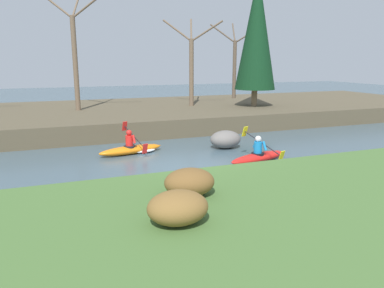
# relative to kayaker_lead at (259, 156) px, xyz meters

# --- Properties ---
(ground_plane) EXTENTS (90.00, 90.00, 0.00)m
(ground_plane) POSITION_rel_kayaker_lead_xyz_m (-2.82, 0.07, -0.22)
(ground_plane) COLOR #425660
(riverbank_near) EXTENTS (44.00, 7.17, 0.69)m
(riverbank_near) POSITION_rel_kayaker_lead_xyz_m (-2.82, -5.77, 0.13)
(riverbank_near) COLOR #476B33
(riverbank_near) RESTS_ON ground
(riverbank_far) EXTENTS (44.00, 11.50, 0.92)m
(riverbank_far) POSITION_rel_kayaker_lead_xyz_m (-2.82, 10.89, 0.24)
(riverbank_far) COLOR brown
(riverbank_far) RESTS_ON ground
(conifer_tree_mid_left) EXTENTS (2.49, 2.49, 8.05)m
(conifer_tree_mid_left) POSITION_rel_kayaker_lead_xyz_m (4.87, 8.79, 5.25)
(conifer_tree_mid_left) COLOR #7A664C
(conifer_tree_mid_left) RESTS_ON riverbank_far
(bare_tree_mid_upstream) EXTENTS (3.85, 3.80, 7.01)m
(bare_tree_mid_upstream) POSITION_rel_kayaker_lead_xyz_m (-5.64, 10.78, 4.00)
(bare_tree_mid_upstream) COLOR brown
(bare_tree_mid_upstream) RESTS_ON riverbank_far
(bare_tree_mid_downstream) EXTENTS (3.05, 3.02, 5.49)m
(bare_tree_mid_downstream) POSITION_rel_kayaker_lead_xyz_m (1.31, 10.55, 3.29)
(bare_tree_mid_downstream) COLOR brown
(bare_tree_mid_downstream) RESTS_ON riverbank_far
(bare_tree_downstream) EXTENTS (3.15, 3.11, 5.67)m
(bare_tree_downstream) POSITION_rel_kayaker_lead_xyz_m (6.10, 13.95, 3.37)
(bare_tree_downstream) COLOR brown
(bare_tree_downstream) RESTS_ON riverbank_far
(shrub_clump_nearest) EXTENTS (1.19, 0.99, 0.64)m
(shrub_clump_nearest) POSITION_rel_kayaker_lead_xyz_m (-5.13, -5.54, 0.79)
(shrub_clump_nearest) COLOR brown
(shrub_clump_nearest) RESTS_ON riverbank_near
(shrub_clump_second) EXTENTS (1.18, 0.98, 0.64)m
(shrub_clump_second) POSITION_rel_kayaker_lead_xyz_m (-4.39, -4.20, 0.79)
(shrub_clump_second) COLOR brown
(shrub_clump_second) RESTS_ON riverbank_near
(kayaker_lead) EXTENTS (2.78, 2.04, 1.20)m
(kayaker_lead) POSITION_rel_kayaker_lead_xyz_m (0.00, 0.00, 0.00)
(kayaker_lead) COLOR red
(kayaker_lead) RESTS_ON ground
(kayaker_middle) EXTENTS (2.79, 2.06, 1.20)m
(kayaker_middle) POSITION_rel_kayaker_lead_xyz_m (-4.16, 2.96, -0.02)
(kayaker_middle) COLOR orange
(kayaker_middle) RESTS_ON ground
(boulder_midstream) EXTENTS (1.37, 1.07, 0.78)m
(boulder_midstream) POSITION_rel_kayaker_lead_xyz_m (-0.20, 2.49, 0.17)
(boulder_midstream) COLOR slate
(boulder_midstream) RESTS_ON ground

